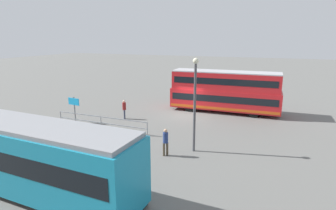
{
  "coord_description": "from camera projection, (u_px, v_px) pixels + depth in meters",
  "views": [
    {
      "loc": [
        -7.66,
        24.01,
        7.21
      ],
      "look_at": [
        0.21,
        4.1,
        1.92
      ],
      "focal_mm": 29.6,
      "sensor_mm": 36.0,
      "label": 1
    }
  ],
  "objects": [
    {
      "name": "ground_plane",
      "position": [
        186.0,
        115.0,
        26.14
      ],
      "size": [
        160.0,
        160.0,
        0.0
      ],
      "primitive_type": "plane",
      "color": "slate"
    },
    {
      "name": "double_decker_bus",
      "position": [
        225.0,
        91.0,
        26.87
      ],
      "size": [
        10.48,
        2.75,
        4.01
      ],
      "color": "red",
      "rests_on": "ground"
    },
    {
      "name": "tram_yellow",
      "position": [
        6.0,
        151.0,
        13.57
      ],
      "size": [
        14.81,
        3.26,
        3.43
      ],
      "color": "teal",
      "rests_on": "ground"
    },
    {
      "name": "pedestrian_near_railing",
      "position": [
        124.0,
        108.0,
        24.73
      ],
      "size": [
        0.44,
        0.44,
        1.74
      ],
      "color": "#33384C",
      "rests_on": "ground"
    },
    {
      "name": "pedestrian_crossing",
      "position": [
        166.0,
        140.0,
        17.05
      ],
      "size": [
        0.45,
        0.45,
        1.74
      ],
      "color": "#4C3F2D",
      "rests_on": "ground"
    },
    {
      "name": "pedestrian_railing",
      "position": [
        101.0,
        120.0,
        22.0
      ],
      "size": [
        8.27,
        0.14,
        1.08
      ],
      "color": "gray",
      "rests_on": "ground"
    },
    {
      "name": "info_sign",
      "position": [
        74.0,
        105.0,
        23.52
      ],
      "size": [
        1.21,
        0.21,
        2.27
      ],
      "color": "slate",
      "rests_on": "ground"
    },
    {
      "name": "street_lamp",
      "position": [
        195.0,
        98.0,
        17.14
      ],
      "size": [
        0.36,
        0.36,
        5.98
      ],
      "color": "#4C4C51",
      "rests_on": "ground"
    }
  ]
}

